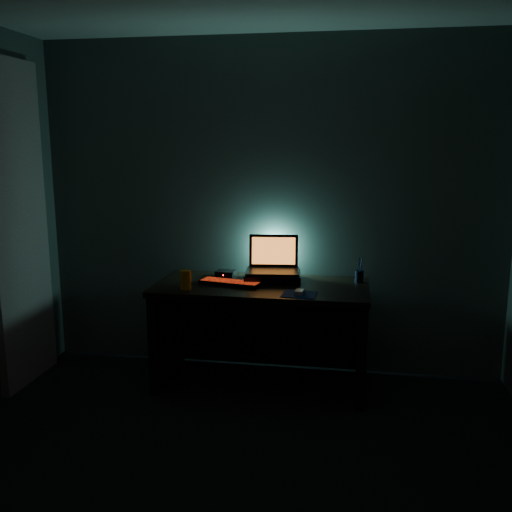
{
  "coord_description": "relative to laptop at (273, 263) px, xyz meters",
  "views": [
    {
      "loc": [
        0.62,
        -2.23,
        1.74
      ],
      "look_at": [
        -0.03,
        1.57,
        0.97
      ],
      "focal_mm": 40.0,
      "sensor_mm": 36.0,
      "label": 1
    }
  ],
  "objects": [
    {
      "name": "router",
      "position": [
        -0.36,
        0.02,
        -0.1
      ],
      "size": [
        0.15,
        0.12,
        0.05
      ],
      "rotation": [
        0.0,
        0.0,
        -0.09
      ],
      "color": "black",
      "rests_on": "desk"
    },
    {
      "name": "pen_cup",
      "position": [
        0.62,
        0.0,
        -0.08
      ],
      "size": [
        0.08,
        0.08,
        0.09
      ],
      "primitive_type": "cylinder",
      "rotation": [
        0.0,
        0.0,
        -0.42
      ],
      "color": "black",
      "rests_on": "desk"
    },
    {
      "name": "desk",
      "position": [
        -0.06,
        -0.12,
        -0.38
      ],
      "size": [
        1.5,
        0.7,
        0.75
      ],
      "color": "black",
      "rests_on": "ground"
    },
    {
      "name": "laptop",
      "position": [
        0.0,
        0.0,
        0.0
      ],
      "size": [
        0.41,
        0.32,
        0.26
      ],
      "rotation": [
        0.0,
        0.0,
        0.1
      ],
      "color": "black",
      "rests_on": "riser"
    },
    {
      "name": "riser",
      "position": [
        0.01,
        -0.05,
        -0.09
      ],
      "size": [
        0.43,
        0.34,
        0.06
      ],
      "primitive_type": "cube",
      "rotation": [
        0.0,
        0.0,
        0.1
      ],
      "color": "black",
      "rests_on": "desk"
    },
    {
      "name": "juice_glass",
      "position": [
        -0.55,
        -0.38,
        -0.05
      ],
      "size": [
        0.09,
        0.09,
        0.13
      ],
      "primitive_type": "cylinder",
      "rotation": [
        0.0,
        0.0,
        -0.17
      ],
      "color": "orange",
      "rests_on": "desk"
    },
    {
      "name": "curtain",
      "position": [
        -1.77,
        -0.38,
        0.28
      ],
      "size": [
        0.06,
        0.65,
        2.3
      ],
      "primitive_type": "cube",
      "color": "beige",
      "rests_on": "ground"
    },
    {
      "name": "mouse",
      "position": [
        0.23,
        -0.4,
        -0.1
      ],
      "size": [
        0.06,
        0.09,
        0.03
      ],
      "primitive_type": "cube",
      "rotation": [
        0.0,
        0.0,
        -0.09
      ],
      "color": "gray",
      "rests_on": "mousepad"
    },
    {
      "name": "keyboard",
      "position": [
        -0.27,
        -0.21,
        -0.11
      ],
      "size": [
        0.46,
        0.23,
        0.03
      ],
      "rotation": [
        0.0,
        0.0,
        -0.21
      ],
      "color": "black",
      "rests_on": "desk"
    },
    {
      "name": "room",
      "position": [
        -0.06,
        -1.8,
        0.38
      ],
      "size": [
        3.5,
        4.0,
        2.5
      ],
      "color": "black",
      "rests_on": "ground"
    },
    {
      "name": "mousepad",
      "position": [
        0.23,
        -0.4,
        -0.12
      ],
      "size": [
        0.24,
        0.22,
        0.0
      ],
      "primitive_type": "cube",
      "rotation": [
        0.0,
        0.0,
        -0.09
      ],
      "color": "navy",
      "rests_on": "desk"
    }
  ]
}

